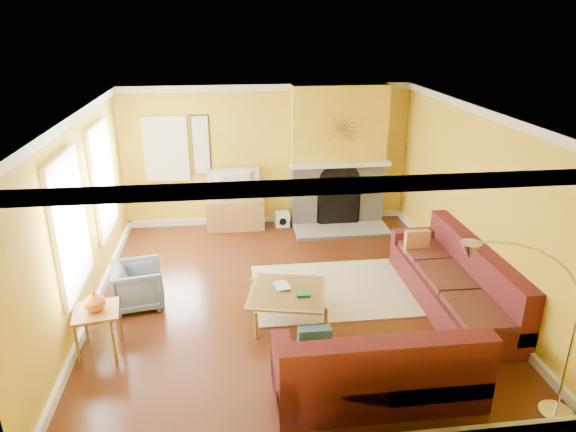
{
  "coord_description": "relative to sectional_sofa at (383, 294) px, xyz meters",
  "views": [
    {
      "loc": [
        -0.79,
        -6.62,
        3.84
      ],
      "look_at": [
        0.08,
        0.4,
        1.1
      ],
      "focal_mm": 32.0,
      "sensor_mm": 36.0,
      "label": 1
    }
  ],
  "objects": [
    {
      "name": "wall_front",
      "position": [
        -1.18,
        -2.1,
        0.9
      ],
      "size": [
        5.5,
        0.02,
        2.7
      ],
      "primitive_type": "cube",
      "color": "yellow",
      "rests_on": "ground"
    },
    {
      "name": "hearth",
      "position": [
        0.17,
        3.16,
        -0.42
      ],
      "size": [
        1.8,
        0.7,
        0.06
      ],
      "primitive_type": "cube",
      "color": "gray",
      "rests_on": "floor"
    },
    {
      "name": "floor",
      "position": [
        -1.18,
        0.91,
        -0.46
      ],
      "size": [
        5.5,
        6.0,
        0.02
      ],
      "primitive_type": "cube",
      "color": "#592912",
      "rests_on": "ground"
    },
    {
      "name": "fireplace",
      "position": [
        0.17,
        3.71,
        0.9
      ],
      "size": [
        1.8,
        0.4,
        2.7
      ],
      "primitive_type": null,
      "color": "gray",
      "rests_on": "floor"
    },
    {
      "name": "armchair",
      "position": [
        -3.29,
        0.9,
        -0.14
      ],
      "size": [
        0.8,
        0.78,
        0.63
      ],
      "primitive_type": "imported",
      "rotation": [
        0.0,
        0.0,
        1.74
      ],
      "color": "slate",
      "rests_on": "floor"
    },
    {
      "name": "baseboard",
      "position": [
        -1.18,
        0.91,
        -0.39
      ],
      "size": [
        5.5,
        6.0,
        0.12
      ],
      "primitive_type": null,
      "color": "white",
      "rests_on": "floor"
    },
    {
      "name": "vase",
      "position": [
        -3.6,
        -0.16,
        0.26
      ],
      "size": [
        0.33,
        0.33,
        0.27
      ],
      "primitive_type": "imported",
      "rotation": [
        0.0,
        0.0,
        -0.36
      ],
      "color": "orange",
      "rests_on": "side_table"
    },
    {
      "name": "media_console",
      "position": [
        -1.84,
        3.63,
        -0.15
      ],
      "size": [
        1.09,
        0.49,
        0.6
      ],
      "primitive_type": "cube",
      "color": "olive",
      "rests_on": "floor"
    },
    {
      "name": "book",
      "position": [
        -1.39,
        0.44,
        -0.04
      ],
      "size": [
        0.24,
        0.29,
        0.03
      ],
      "primitive_type": "imported",
      "rotation": [
        0.0,
        0.0,
        0.19
      ],
      "color": "white",
      "rests_on": "coffee_table"
    },
    {
      "name": "mantel",
      "position": [
        0.17,
        3.47,
        0.8
      ],
      "size": [
        1.92,
        0.22,
        0.08
      ],
      "primitive_type": "cube",
      "color": "white",
      "rests_on": "fireplace"
    },
    {
      "name": "ceiling",
      "position": [
        -1.18,
        0.91,
        2.26
      ],
      "size": [
        5.5,
        6.0,
        0.02
      ],
      "primitive_type": "cube",
      "color": "white",
      "rests_on": "ground"
    },
    {
      "name": "wall_art",
      "position": [
        -2.43,
        3.88,
        1.15
      ],
      "size": [
        0.34,
        0.04,
        1.14
      ],
      "primitive_type": "cube",
      "color": "white",
      "rests_on": "wall_back"
    },
    {
      "name": "wall_left",
      "position": [
        -3.94,
        0.91,
        0.9
      ],
      "size": [
        0.02,
        6.0,
        2.7
      ],
      "primitive_type": "cube",
      "color": "yellow",
      "rests_on": "ground"
    },
    {
      "name": "side_table",
      "position": [
        -3.6,
        -0.16,
        -0.16
      ],
      "size": [
        0.6,
        0.6,
        0.58
      ],
      "primitive_type": null,
      "rotation": [
        0.0,
        0.0,
        0.17
      ],
      "color": "olive",
      "rests_on": "floor"
    },
    {
      "name": "sectional_sofa",
      "position": [
        0.0,
        0.0,
        0.0
      ],
      "size": [
        3.14,
        3.57,
        0.9
      ],
      "primitive_type": null,
      "color": "#5A1D22",
      "rests_on": "floor"
    },
    {
      "name": "wall_back",
      "position": [
        -1.18,
        3.92,
        0.9
      ],
      "size": [
        5.5,
        0.02,
        2.7
      ],
      "primitive_type": "cube",
      "color": "yellow",
      "rests_on": "ground"
    },
    {
      "name": "rug",
      "position": [
        -0.44,
        0.98,
        -0.44
      ],
      "size": [
        2.4,
        1.8,
        0.02
      ],
      "primitive_type": "cube",
      "color": "beige",
      "rests_on": "floor"
    },
    {
      "name": "subwoofer",
      "position": [
        -0.93,
        3.62,
        -0.32
      ],
      "size": [
        0.27,
        0.27,
        0.27
      ],
      "primitive_type": "cube",
      "color": "white",
      "rests_on": "floor"
    },
    {
      "name": "crown_molding",
      "position": [
        -1.18,
        0.91,
        2.19
      ],
      "size": [
        5.5,
        6.0,
        0.12
      ],
      "primitive_type": null,
      "color": "white",
      "rests_on": "ceiling"
    },
    {
      "name": "arc_lamp",
      "position": [
        0.74,
        -1.89,
        0.56
      ],
      "size": [
        1.29,
        0.36,
        2.02
      ],
      "primitive_type": null,
      "color": "silver",
      "rests_on": "floor"
    },
    {
      "name": "window_left_near",
      "position": [
        -3.9,
        2.21,
        1.05
      ],
      "size": [
        0.06,
        1.22,
        1.72
      ],
      "primitive_type": "cube",
      "color": "white",
      "rests_on": "wall_left"
    },
    {
      "name": "window_left_far",
      "position": [
        -3.9,
        0.31,
        1.05
      ],
      "size": [
        0.06,
        1.22,
        1.72
      ],
      "primitive_type": "cube",
      "color": "white",
      "rests_on": "wall_left"
    },
    {
      "name": "coffee_table",
      "position": [
        -1.24,
        0.33,
        -0.25
      ],
      "size": [
        1.21,
        1.21,
        0.4
      ],
      "primitive_type": null,
      "rotation": [
        0.0,
        0.0,
        -0.23
      ],
      "color": "white",
      "rests_on": "floor"
    },
    {
      "name": "sunburst",
      "position": [
        0.17,
        3.48,
        1.5
      ],
      "size": [
        0.7,
        0.04,
        0.7
      ],
      "primitive_type": null,
      "color": "olive",
      "rests_on": "fireplace"
    },
    {
      "name": "window_back",
      "position": [
        -3.08,
        3.87,
        1.1
      ],
      "size": [
        0.82,
        0.06,
        1.22
      ],
      "primitive_type": "cube",
      "color": "white",
      "rests_on": "wall_back"
    },
    {
      "name": "tv",
      "position": [
        -1.84,
        3.63,
        0.44
      ],
      "size": [
        1.0,
        0.22,
        0.57
      ],
      "primitive_type": "imported",
      "rotation": [
        0.0,
        0.0,
        3.23
      ],
      "color": "black",
      "rests_on": "media_console"
    },
    {
      "name": "wall_right",
      "position": [
        1.58,
        0.91,
        0.9
      ],
      "size": [
        0.02,
        6.0,
        2.7
      ],
      "primitive_type": "cube",
      "color": "yellow",
      "rests_on": "ground"
    }
  ]
}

